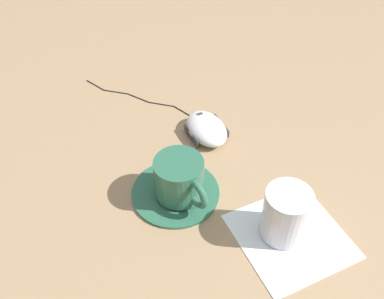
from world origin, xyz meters
name	(u,v)px	position (x,y,z in m)	size (l,w,h in m)	color
ground_plane	(210,196)	(0.00, 0.00, 0.00)	(3.00, 3.00, 0.00)	#9E7F5B
saucer	(176,191)	(0.01, 0.05, 0.00)	(0.14, 0.14, 0.01)	#2D664C
coffee_cup	(180,178)	(0.01, 0.05, 0.04)	(0.10, 0.07, 0.06)	#2D664C
computer_mouse	(206,128)	(0.14, -0.02, 0.02)	(0.11, 0.09, 0.03)	silver
mouse_cable	(138,98)	(0.27, 0.09, 0.00)	(0.15, 0.20, 0.00)	black
napkin_under_glass	(291,236)	(-0.09, -0.10, 0.00)	(0.15, 0.15, 0.00)	white
drinking_glass	(286,214)	(-0.08, -0.09, 0.04)	(0.06, 0.06, 0.08)	silver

